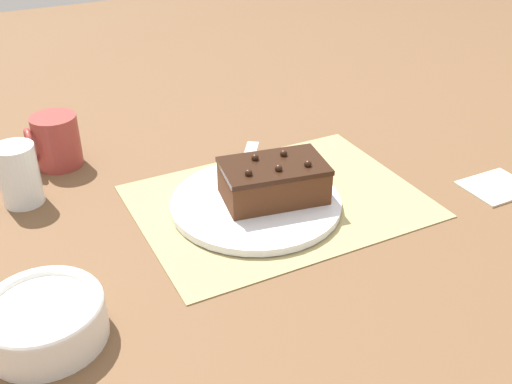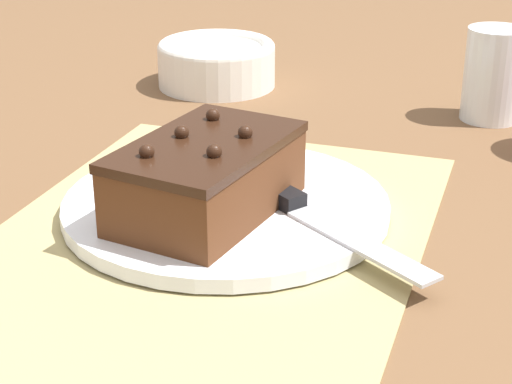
{
  "view_description": "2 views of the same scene",
  "coord_description": "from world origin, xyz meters",
  "px_view_note": "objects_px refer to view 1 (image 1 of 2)",
  "views": [
    {
      "loc": [
        0.42,
        0.73,
        0.52
      ],
      "look_at": [
        0.06,
        0.03,
        0.05
      ],
      "focal_mm": 42.0,
      "sensor_mm": 36.0,
      "label": 1
    },
    {
      "loc": [
        -0.57,
        -0.23,
        0.31
      ],
      "look_at": [
        0.04,
        -0.03,
        0.03
      ],
      "focal_mm": 60.0,
      "sensor_mm": 36.0,
      "label": 2
    }
  ],
  "objects_px": {
    "cake_plate": "(255,202)",
    "serving_knife": "(242,178)",
    "drinking_glass": "(19,175)",
    "chocolate_cake": "(274,180)",
    "coffee_mug": "(55,141)",
    "small_bowl": "(44,318)"
  },
  "relations": [
    {
      "from": "cake_plate",
      "to": "serving_knife",
      "type": "height_order",
      "value": "serving_knife"
    },
    {
      "from": "drinking_glass",
      "to": "serving_knife",
      "type": "bearing_deg",
      "value": 159.93
    },
    {
      "from": "chocolate_cake",
      "to": "drinking_glass",
      "type": "bearing_deg",
      "value": -28.5
    },
    {
      "from": "serving_knife",
      "to": "coffee_mug",
      "type": "distance_m",
      "value": 0.35
    },
    {
      "from": "chocolate_cake",
      "to": "serving_knife",
      "type": "xyz_separation_m",
      "value": [
        0.02,
        -0.07,
        -0.03
      ]
    },
    {
      "from": "chocolate_cake",
      "to": "serving_knife",
      "type": "height_order",
      "value": "chocolate_cake"
    },
    {
      "from": "coffee_mug",
      "to": "chocolate_cake",
      "type": "bearing_deg",
      "value": 133.27
    },
    {
      "from": "serving_knife",
      "to": "drinking_glass",
      "type": "height_order",
      "value": "drinking_glass"
    },
    {
      "from": "chocolate_cake",
      "to": "coffee_mug",
      "type": "height_order",
      "value": "coffee_mug"
    },
    {
      "from": "cake_plate",
      "to": "drinking_glass",
      "type": "xyz_separation_m",
      "value": [
        0.33,
        -0.19,
        0.04
      ]
    },
    {
      "from": "small_bowl",
      "to": "drinking_glass",
      "type": "bearing_deg",
      "value": -94.14
    },
    {
      "from": "drinking_glass",
      "to": "small_bowl",
      "type": "height_order",
      "value": "drinking_glass"
    },
    {
      "from": "small_bowl",
      "to": "coffee_mug",
      "type": "xyz_separation_m",
      "value": [
        -0.1,
        -0.44,
        0.02
      ]
    },
    {
      "from": "drinking_glass",
      "to": "small_bowl",
      "type": "bearing_deg",
      "value": 85.86
    },
    {
      "from": "serving_knife",
      "to": "chocolate_cake",
      "type": "bearing_deg",
      "value": -38.95
    },
    {
      "from": "cake_plate",
      "to": "chocolate_cake",
      "type": "xyz_separation_m",
      "value": [
        -0.03,
        0.01,
        0.04
      ]
    },
    {
      "from": "drinking_glass",
      "to": "coffee_mug",
      "type": "xyz_separation_m",
      "value": [
        -0.08,
        -0.11,
        -0.0
      ]
    },
    {
      "from": "cake_plate",
      "to": "serving_knife",
      "type": "bearing_deg",
      "value": -96.93
    },
    {
      "from": "cake_plate",
      "to": "drinking_glass",
      "type": "height_order",
      "value": "drinking_glass"
    },
    {
      "from": "chocolate_cake",
      "to": "small_bowl",
      "type": "height_order",
      "value": "chocolate_cake"
    },
    {
      "from": "small_bowl",
      "to": "cake_plate",
      "type": "bearing_deg",
      "value": -157.28
    },
    {
      "from": "coffee_mug",
      "to": "serving_knife",
      "type": "bearing_deg",
      "value": 138.81
    }
  ]
}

